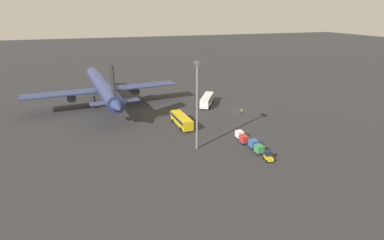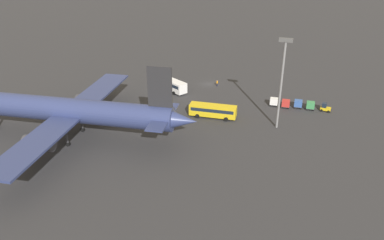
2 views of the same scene
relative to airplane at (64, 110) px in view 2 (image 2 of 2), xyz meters
name	(u,v)px [view 2 (image 2 of 2)]	position (x,y,z in m)	size (l,w,h in m)	color
ground_plane	(208,84)	(-19.82, -40.92, -6.45)	(600.00, 600.00, 0.00)	#2D2D30
airplane	(64,110)	(0.00, 0.00, 0.00)	(56.67, 49.27, 17.16)	navy
shuttle_bus_near	(169,83)	(-10.65, -33.01, -4.51)	(11.73, 8.51, 3.23)	white
shuttle_bus_far	(213,110)	(-26.79, -19.27, -4.61)	(11.21, 3.59, 3.05)	gold
baggage_tug	(325,108)	(-52.24, -31.01, -5.50)	(2.56, 1.92, 2.10)	gold
worker_person	(217,83)	(-22.64, -39.93, -5.57)	(0.38, 0.38, 1.74)	#1E1E2D
cargo_cart_green	(310,105)	(-48.73, -30.80, -5.25)	(2.04, 1.73, 2.06)	#38383D
cargo_cart_blue	(298,103)	(-45.77, -30.98, -5.25)	(2.04, 1.73, 2.06)	#38383D
cargo_cart_red	(286,103)	(-42.81, -30.13, -5.25)	(2.04, 1.73, 2.06)	#38383D
cargo_cart_white	(274,101)	(-39.84, -30.46, -5.25)	(2.04, 1.73, 2.06)	#38383D
light_pole	(282,76)	(-41.85, -18.45, 5.72)	(2.80, 0.70, 20.20)	slate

